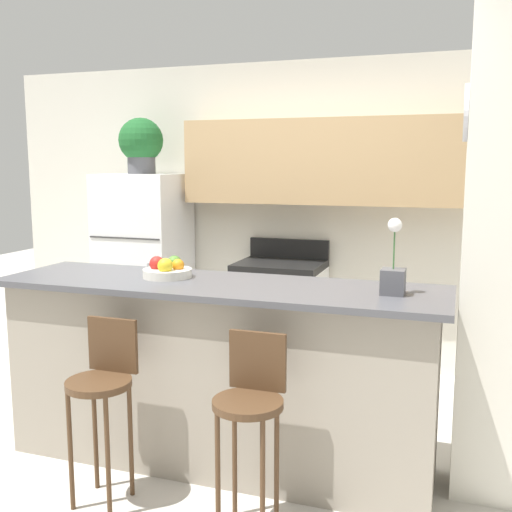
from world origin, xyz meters
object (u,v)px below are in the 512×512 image
bar_stool_right (250,406)px  fruit_bowl (167,270)px  bar_stool_left (103,385)px  orchid_vase (393,273)px  stove_range (280,316)px  potted_plant_on_fridge (141,143)px  refrigerator (145,267)px

bar_stool_right → fruit_bowl: size_ratio=3.28×
bar_stool_left → orchid_vase: 1.56m
stove_range → potted_plant_on_fridge: potted_plant_on_fridge is taller
bar_stool_left → bar_stool_right: same height
refrigerator → orchid_vase: refrigerator is taller
bar_stool_left → potted_plant_on_fridge: size_ratio=1.96×
refrigerator → stove_range: (1.23, 0.04, -0.35)m
stove_range → bar_stool_right: (0.50, -2.16, 0.14)m
potted_plant_on_fridge → bar_stool_right: bearing=-50.8°
stove_range → bar_stool_left: (-0.28, -2.16, 0.14)m
bar_stool_left → potted_plant_on_fridge: bearing=114.1°
orchid_vase → fruit_bowl: (-1.29, 0.04, -0.07)m
refrigerator → fruit_bowl: 1.84m
refrigerator → bar_stool_left: (0.95, -2.12, -0.20)m
refrigerator → bar_stool_left: bearing=-65.9°
stove_range → bar_stool_right: 2.22m
bar_stool_right → potted_plant_on_fridge: (-1.73, 2.12, 1.27)m
stove_range → bar_stool_left: stove_range is taller
bar_stool_right → orchid_vase: bearing=44.9°
bar_stool_right → bar_stool_left: bearing=180.0°
refrigerator → bar_stool_right: refrigerator is taller
stove_range → orchid_vase: bearing=-56.3°
refrigerator → fruit_bowl: (1.01, -1.52, 0.28)m
fruit_bowl → refrigerator: bearing=123.7°
bar_stool_left → bar_stool_right: bearing=0.0°
stove_range → bar_stool_left: size_ratio=1.16×
bar_stool_left → orchid_vase: (1.35, 0.56, 0.56)m
stove_range → potted_plant_on_fridge: 1.87m
refrigerator → fruit_bowl: bearing=-56.3°
refrigerator → bar_stool_right: bearing=-50.8°
refrigerator → bar_stool_right: 2.75m
bar_stool_left → stove_range: bearing=82.7°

